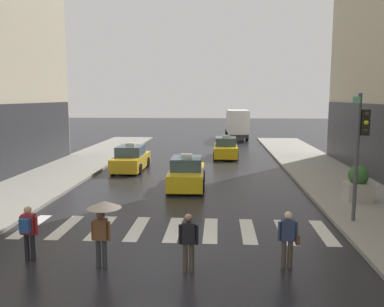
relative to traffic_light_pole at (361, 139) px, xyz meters
name	(u,v)px	position (x,y,z in m)	size (l,w,h in m)	color
ground_plane	(162,263)	(-6.86, -4.07, -3.26)	(160.00, 160.00, 0.00)	black
crosswalk_markings	(174,229)	(-6.86, -1.07, -3.25)	(11.30, 2.80, 0.01)	silver
traffic_light_pole	(361,139)	(0.00, 0.00, 0.00)	(0.44, 0.84, 4.80)	#47474C
taxi_lead	(187,174)	(-6.94, 5.97, -2.53)	(2.01, 4.58, 1.80)	yellow
taxi_second	(131,159)	(-11.01, 10.73, -2.53)	(1.96, 4.56, 1.80)	gold
taxi_third	(226,148)	(-4.67, 16.82, -2.53)	(1.97, 4.56, 1.80)	yellow
box_truck	(237,123)	(-3.19, 30.48, -1.41)	(2.44, 7.60, 3.35)	#2D2D2D
pedestrian_with_umbrella	(103,216)	(-8.46, -4.49, -1.74)	(0.96, 0.96, 1.94)	#333338
pedestrian_with_backpack	(28,229)	(-10.79, -4.20, -2.29)	(0.55, 0.43, 1.65)	black
pedestrian_with_handbag	(288,236)	(-3.28, -4.19, -2.32)	(0.60, 0.24, 1.65)	#473D33
pedestrian_plain_coat	(188,239)	(-6.05, -4.62, -2.32)	(0.55, 0.24, 1.65)	#473D33
planter_near_corner	(358,184)	(1.08, 3.12, -2.38)	(1.10, 1.10, 1.60)	#A8A399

